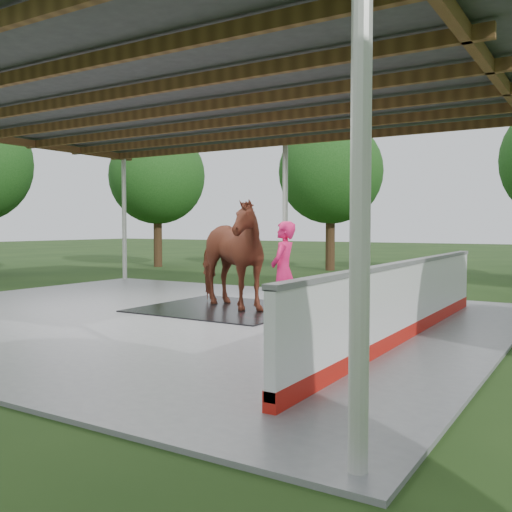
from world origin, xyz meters
The scene contains 12 objects.
ground centered at (0.00, 0.00, 0.00)m, with size 100.00×100.00×0.00m, color #1E3814.
concrete_slab centered at (0.00, 0.00, 0.03)m, with size 12.00×10.00×0.05m, color slate.
pavilion_structure centered at (0.00, 0.00, 3.97)m, with size 12.60×10.60×4.05m.
dasher_board centered at (4.60, 0.00, 0.59)m, with size 0.16×8.00×1.15m.
tree_belt centered at (0.30, 0.90, 3.79)m, with size 28.00×28.00×5.80m.
rubber_mat centered at (0.60, 1.11, 0.06)m, with size 3.13×2.93×0.02m, color black.
horse centered at (0.60, 1.11, 1.14)m, with size 1.15×2.52×2.13m, color brown.
handler centered at (2.35, 0.34, 0.92)m, with size 0.64×0.42×1.74m, color #CC1552.
wash_bucket centered at (3.14, -0.60, 0.22)m, with size 0.37×0.37×0.34m.
soap_bottle_a centered at (3.55, -1.02, 0.18)m, with size 0.10×0.10×0.26m, color silver.
soap_bottle_b centered at (2.94, 0.10, 0.14)m, with size 0.08×0.08×0.18m, color #338CD8.
hose_coil centered at (1.87, 1.02, 0.06)m, with size 2.04×1.66×0.02m.
Camera 1 is at (7.09, -8.27, 1.71)m, focal length 40.00 mm.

